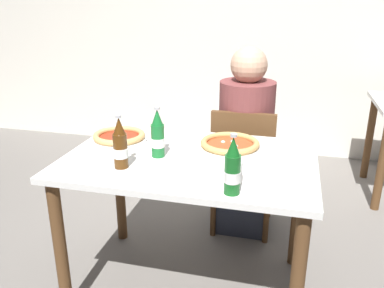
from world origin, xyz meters
name	(u,v)px	position (x,y,z in m)	size (l,w,h in m)	color
ground_plane	(190,284)	(0.00, 0.00, 0.00)	(8.00, 8.00, 0.00)	slate
back_wall_tiled	(249,17)	(0.00, 2.20, 1.30)	(7.00, 0.10, 2.60)	silver
dining_table_main	(190,179)	(0.00, 0.00, 0.64)	(1.20, 0.80, 0.75)	silver
chair_behind_table	(243,164)	(0.19, 0.61, 0.48)	(0.40, 0.40, 0.85)	brown
diner_seated	(245,147)	(0.19, 0.66, 0.58)	(0.34, 0.34, 1.21)	#2D3342
pizza_margherita_near	(230,145)	(0.17, 0.17, 0.77)	(0.33, 0.33, 0.04)	white
pizza_marinara_far	(119,137)	(-0.43, 0.14, 0.77)	(0.30, 0.30, 0.04)	white
beer_bottle_left	(233,169)	(0.26, -0.32, 0.85)	(0.07, 0.07, 0.25)	#14591E
beer_bottle_center	(158,136)	(-0.15, -0.02, 0.85)	(0.07, 0.07, 0.25)	#196B2D
beer_bottle_right	(120,146)	(-0.27, -0.19, 0.85)	(0.07, 0.07, 0.25)	#512D0F
napkin_with_cutlery	(191,167)	(0.04, -0.12, 0.75)	(0.18, 0.19, 0.01)	white
paper_cup	(234,172)	(0.25, -0.23, 0.80)	(0.07, 0.07, 0.10)	white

